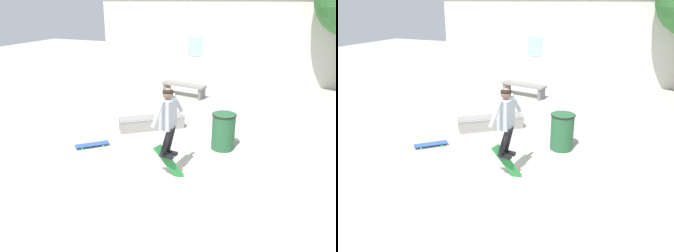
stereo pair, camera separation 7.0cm
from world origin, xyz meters
The scene contains 8 objects.
ground_plane centered at (0.00, 0.00, 0.00)m, with size 40.00×40.00×0.00m, color #B2AD9E.
building_backdrop centered at (-0.01, 9.47, 2.07)m, with size 15.01×0.52×4.94m.
park_bench centered at (-1.53, 5.89, 0.36)m, with size 1.83×0.77×0.50m.
skate_ledge centered at (-1.19, 2.31, 0.19)m, with size 1.73×1.48×0.37m.
trash_bin centered at (1.01, 1.79, 0.48)m, with size 0.60×0.60×0.91m.
skater centered at (0.31, -0.03, 1.33)m, with size 0.33×1.21×1.43m.
skateboard_flipping centered at (0.31, -0.01, 0.34)m, with size 0.64×0.21×0.80m.
skateboard_resting centered at (-2.04, 0.60, 0.07)m, with size 0.75×0.73×0.08m.
Camera 1 is at (2.66, -5.60, 3.48)m, focal length 35.00 mm.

